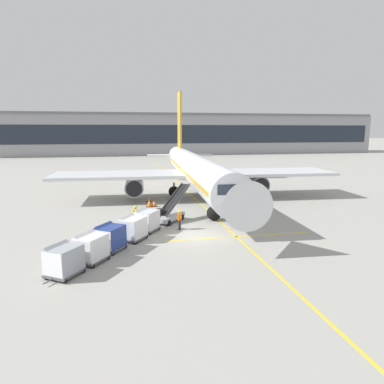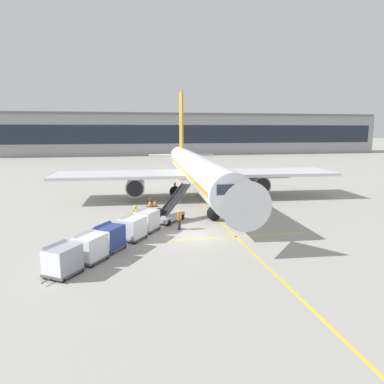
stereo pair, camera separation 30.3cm
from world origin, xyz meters
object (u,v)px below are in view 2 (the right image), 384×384
Objects in this scene: safety_cone_engine_keepout at (155,203)px; safety_cone_wingtip at (150,203)px; parked_airplane at (197,170)px; ground_crew_by_carts at (149,218)px; ground_crew_by_loader at (136,217)px; baggage_cart_second at (132,227)px; baggage_cart_fifth at (62,259)px; baggage_cart_third at (109,237)px; safety_cone_nose_mark at (149,199)px; baggage_cart_fourth at (89,247)px; belt_loader at (170,212)px; ground_crew_wingwalker at (179,218)px; ground_crew_marshaller at (136,214)px; baggage_cart_lead at (146,220)px.

safety_cone_engine_keepout is 0.53m from safety_cone_wingtip.
parked_airplane reaches higher than ground_crew_by_carts.
parked_airplane reaches higher than ground_crew_by_loader.
baggage_cart_second and baggage_cart_fifth have the same top height.
safety_cone_engine_keepout is (-5.64, -4.10, -3.20)m from parked_airplane.
baggage_cart_third is 1.56× the size of ground_crew_by_loader.
baggage_cart_third is at bearing -127.77° from baggage_cart_second.
ground_crew_by_loader is at bearing 162.76° from ground_crew_by_carts.
baggage_cart_third is 3.77× the size of safety_cone_nose_mark.
belt_loader is at bearing 55.23° from baggage_cart_fourth.
baggage_cart_third and baggage_cart_fifth have the same top height.
baggage_cart_third and baggage_cart_fourth have the same top height.
baggage_cart_second is at bearing -103.03° from safety_cone_engine_keepout.
baggage_cart_fifth reaches higher than ground_crew_wingwalker.
baggage_cart_third is at bearing -103.50° from safety_cone_nose_mark.
baggage_cart_second is (-3.59, -5.06, 0.10)m from belt_loader.
baggage_cart_third is at bearing 57.52° from baggage_cart_fifth.
safety_cone_engine_keepout is at bearing 70.87° from baggage_cart_fourth.
belt_loader is 3.20m from ground_crew_marshaller.
belt_loader reaches higher than ground_crew_by_carts.
baggage_cart_fourth is 9.33m from ground_crew_wingwalker.
safety_cone_wingtip is (-6.16, -4.12, -3.17)m from parked_airplane.
ground_crew_by_loader is 2.27× the size of safety_cone_wingtip.
parked_airplane is 61.54× the size of safety_cone_engine_keepout.
baggage_cart_second is at bearing -117.70° from parked_airplane.
baggage_cart_fourth is at bearing -114.07° from ground_crew_by_loader.
ground_crew_by_carts is 2.11m from ground_crew_marshaller.
parked_airplane is at bearing 58.28° from ground_crew_by_loader.
ground_crew_wingwalker is at bearing 36.84° from baggage_cart_third.
ground_crew_wingwalker is at bearing -81.11° from belt_loader.
parked_airplane reaches higher than baggage_cart_fifth.
baggage_cart_fourth is at bearing -119.08° from parked_airplane.
ground_crew_marshaller is at bearing -171.81° from belt_loader.
baggage_cart_lead and baggage_cart_fourth have the same top height.
baggage_cart_lead reaches higher than safety_cone_nose_mark.
baggage_cart_third is at bearing -111.83° from ground_crew_by_loader.
safety_cone_nose_mark is at bearing 72.44° from baggage_cart_fifth.
ground_crew_by_loader is 1.00× the size of ground_crew_marshaller.
baggage_cart_second is 12.07m from safety_cone_wingtip.
ground_crew_marshaller is (2.10, 6.76, -0.00)m from baggage_cart_third.
ground_crew_wingwalker is 2.42× the size of safety_cone_engine_keepout.
baggage_cart_fourth is 1.00× the size of baggage_cart_fifth.
safety_cone_wingtip is (-1.83, 9.72, -0.62)m from ground_crew_wingwalker.
baggage_cart_fourth reaches higher than ground_crew_by_carts.
ground_crew_marshaller is 2.42× the size of safety_cone_nose_mark.
safety_cone_nose_mark is at bearing 97.92° from ground_crew_wingwalker.
baggage_cart_second reaches higher than ground_crew_by_carts.
safety_cone_engine_keepout is at bearing -143.96° from parked_airplane.
baggage_cart_third is (-10.05, -18.12, -2.55)m from parked_airplane.
ground_crew_marshaller is (0.42, 4.60, -0.00)m from baggage_cart_second.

